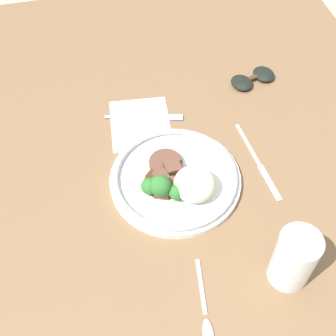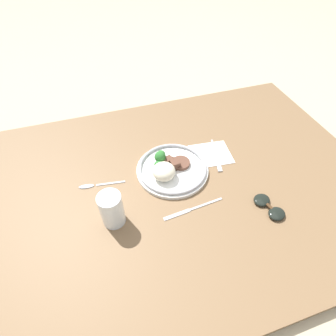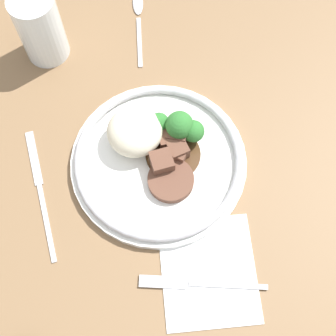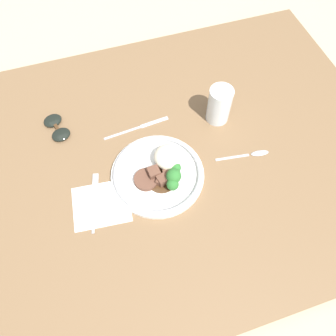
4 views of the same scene
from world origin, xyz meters
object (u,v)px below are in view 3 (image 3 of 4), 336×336
juice_glass (41,30)px  knife (40,188)px  plate (157,154)px  fork (190,283)px  spoon (138,12)px

juice_glass → knife: 0.24m
plate → juice_glass: juice_glass is taller
fork → knife: fork is taller
plate → juice_glass: size_ratio=2.19×
fork → knife: bearing=-29.4°
juice_glass → fork: (-0.41, -0.15, -0.05)m
plate → fork: bearing=-177.1°
fork → knife: size_ratio=0.82×
juice_glass → spoon: 0.17m
juice_glass → fork: bearing=-160.2°
juice_glass → knife: juice_glass is taller
fork → knife: (0.17, 0.18, -0.00)m
plate → fork: plate is taller
knife → spoon: spoon is taller
plate → knife: 0.18m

